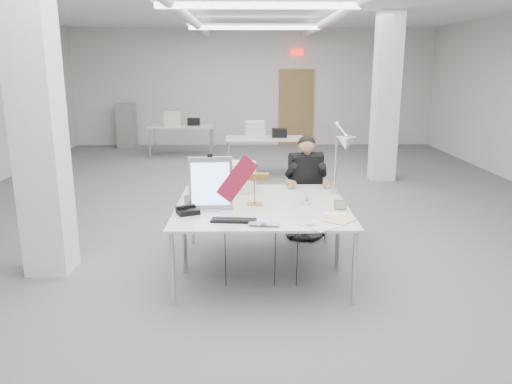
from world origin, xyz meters
The scene contains 23 objects.
room_shell centered at (0.04, 0.13, 1.69)m, with size 10.04×14.04×3.24m.
desk_main centered at (0.00, -2.50, 0.74)m, with size 1.80×0.90×0.03m, color silver.
desk_second centered at (0.00, -1.60, 0.74)m, with size 1.80×0.90×0.03m, color silver.
bg_desk_a centered at (0.20, 3.00, 0.74)m, with size 1.60×0.80×0.03m, color silver.
bg_desk_b centered at (-1.80, 5.20, 0.74)m, with size 1.60×0.80×0.03m, color silver.
filing_cabinet centered at (-3.50, 6.65, 0.60)m, with size 0.45×0.55×1.20m, color gray.
office_chair centered at (0.59, -0.93, 0.55)m, with size 0.54×0.54×1.11m, color black, non-canonical shape.
seated_person centered at (0.59, -0.98, 0.90)m, with size 0.46×0.57×0.86m, color black, non-canonical shape.
monitor centered at (-0.52, -2.25, 1.03)m, with size 0.44×0.04×0.55m, color #ACACB1.
pennant centered at (-0.25, -2.29, 1.08)m, with size 0.47×0.01×0.20m, color maroon.
keyboard centered at (-0.28, -2.66, 0.77)m, with size 0.43×0.14×0.02m, color black.
laptop centered at (0.00, -2.83, 0.77)m, with size 0.29×0.19×0.02m, color #B9B9BE.
mouse centered at (0.43, -2.82, 0.77)m, with size 0.09×0.06×0.03m, color silver.
bankers_lamp centered at (-0.08, -2.08, 0.92)m, with size 0.30×0.12×0.34m, color #DE9445, non-canonical shape.
desk_phone centered at (-0.74, -2.40, 0.78)m, with size 0.21×0.18×0.05m, color black.
picture_frame_left centered at (-0.74, -2.12, 0.82)m, with size 0.16×0.01×0.12m, color #AB914A.
picture_frame_right centered at (0.80, -2.28, 0.81)m, with size 0.13×0.01×0.10m, color olive.
desk_clock centered at (0.48, -2.08, 0.81)m, with size 0.11×0.11×0.03m, color silver.
paper_stack_a centered at (0.49, -2.81, 0.76)m, with size 0.22×0.32×0.01m, color silver.
paper_stack_b centered at (0.74, -2.65, 0.76)m, with size 0.20×0.28×0.01m, color #E1C486.
paper_stack_c centered at (0.72, -2.45, 0.76)m, with size 0.21×0.15×0.01m, color white.
beige_monitor centered at (-0.26, -1.48, 0.92)m, with size 0.36×0.34×0.34m, color beige.
architect_lamp centered at (0.85, -1.88, 1.25)m, with size 0.26×0.77×0.99m, color #BABABF, non-canonical shape.
Camera 1 is at (-0.14, -7.17, 2.18)m, focal length 35.00 mm.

